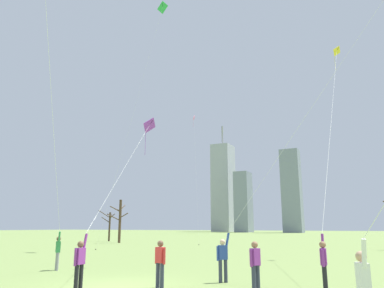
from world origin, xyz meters
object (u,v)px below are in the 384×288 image
object	(u,v)px
kite_flyer_foreground_right_yellow	(327,212)
bare_tree_leftmost	(120,220)
distant_kite_drifting_left_pink	(195,134)
bystander_watching_nearby	(160,261)
kite_flyer_midfield_right_purple	(95,233)
distant_kite_low_near_trees_green	(159,22)
bare_tree_left_of_center	(109,225)
bystander_far_off_by_trees	(255,264)
kite_flyer_foreground_left_white	(277,172)
kite_flyer_midfield_left_orange	(54,184)

from	to	relation	value
kite_flyer_foreground_right_yellow	bare_tree_leftmost	distance (m)	39.15
distant_kite_drifting_left_pink	kite_flyer_foreground_right_yellow	bearing A→B (deg)	-55.41
bystander_watching_nearby	kite_flyer_midfield_right_purple	bearing A→B (deg)	-165.35
distant_kite_low_near_trees_green	bare_tree_left_of_center	xyz separation A→B (m)	(-17.34, 15.01, -20.90)
bystander_far_off_by_trees	bare_tree_left_of_center	bearing A→B (deg)	134.77
kite_flyer_foreground_right_yellow	distant_kite_low_near_trees_green	size ratio (longest dim) A/B	0.64
kite_flyer_foreground_left_white	bare_tree_leftmost	size ratio (longest dim) A/B	3.00
kite_flyer_foreground_left_white	distant_kite_drifting_left_pink	world-z (taller)	distant_kite_drifting_left_pink
kite_flyer_midfield_right_purple	bare_tree_leftmost	distance (m)	37.04
kite_flyer_foreground_left_white	bare_tree_left_of_center	world-z (taller)	kite_flyer_foreground_left_white
kite_flyer_foreground_right_yellow	bystander_far_off_by_trees	bearing A→B (deg)	-125.11
kite_flyer_midfield_right_purple	kite_flyer_midfield_left_orange	bearing A→B (deg)	159.50
kite_flyer_foreground_right_yellow	kite_flyer_midfield_left_orange	bearing A→B (deg)	-166.20
kite_flyer_foreground_left_white	bystander_far_off_by_trees	bearing A→B (deg)	-96.08
kite_flyer_foreground_right_yellow	distant_kite_low_near_trees_green	bearing A→B (deg)	139.25
kite_flyer_midfield_left_orange	kite_flyer_midfield_right_purple	world-z (taller)	kite_flyer_midfield_left_orange
kite_flyer_midfield_left_orange	bare_tree_leftmost	bearing A→B (deg)	122.10
bystander_watching_nearby	distant_kite_drifting_left_pink	bearing A→B (deg)	114.02
bystander_far_off_by_trees	bare_tree_left_of_center	distance (m)	46.09
distant_kite_low_near_trees_green	bare_tree_left_of_center	bearing A→B (deg)	139.12
kite_flyer_foreground_right_yellow	bystander_far_off_by_trees	distance (m)	3.97
bare_tree_left_of_center	distant_kite_drifting_left_pink	bearing A→B (deg)	-5.43
kite_flyer_midfield_right_purple	bystander_far_off_by_trees	distance (m)	5.99
distant_kite_low_near_trees_green	distant_kite_drifting_left_pink	world-z (taller)	distant_kite_low_near_trees_green
kite_flyer_foreground_right_yellow	distant_kite_drifting_left_pink	world-z (taller)	distant_kite_drifting_left_pink
distant_kite_low_near_trees_green	kite_flyer_midfield_right_purple	bearing A→B (deg)	-63.85
bystander_far_off_by_trees	bare_tree_leftmost	size ratio (longest dim) A/B	0.28
kite_flyer_midfield_left_orange	bystander_watching_nearby	distance (m)	7.06
kite_flyer_midfield_left_orange	kite_flyer_midfield_right_purple	xyz separation A→B (m)	(3.79, -1.42, -2.15)
kite_flyer_midfield_left_orange	bystander_watching_nearby	size ratio (longest dim) A/B	12.08
bystander_watching_nearby	bystander_far_off_by_trees	distance (m)	3.34
kite_flyer_foreground_right_yellow	bare_tree_leftmost	bearing A→B (deg)	138.92
kite_flyer_midfield_right_purple	bystander_far_off_by_trees	size ratio (longest dim) A/B	5.19
kite_flyer_midfield_left_orange	distant_kite_drifting_left_pink	xyz separation A→B (m)	(-7.97, 31.21, 10.35)
kite_flyer_foreground_right_yellow	kite_flyer_foreground_left_white	size ratio (longest dim) A/B	0.96
distant_kite_low_near_trees_green	bare_tree_left_of_center	size ratio (longest dim) A/B	5.62
kite_flyer_foreground_left_white	bare_tree_left_of_center	xyz separation A→B (m)	(-32.71, 30.14, -1.89)
kite_flyer_midfield_right_purple	bystander_far_off_by_trees	bearing A→B (deg)	13.21
kite_flyer_midfield_right_purple	kite_flyer_foreground_left_white	bearing A→B (deg)	32.96
kite_flyer_midfield_right_purple	distant_kite_drifting_left_pink	bearing A→B (deg)	109.82
kite_flyer_foreground_left_white	bystander_far_off_by_trees	world-z (taller)	kite_flyer_foreground_left_white
kite_flyer_midfield_right_purple	bare_tree_leftmost	xyz separation A→B (m)	(-21.71, 29.99, 1.13)
bystander_watching_nearby	bare_tree_leftmost	distance (m)	38.09
kite_flyer_midfield_left_orange	kite_flyer_midfield_right_purple	distance (m)	4.58
bystander_watching_nearby	distant_kite_drifting_left_pink	distance (m)	37.52
kite_flyer_foreground_right_yellow	kite_flyer_midfield_left_orange	xyz separation A→B (m)	(-11.59, -2.85, 1.36)
bare_tree_left_of_center	bare_tree_leftmost	world-z (taller)	bare_tree_leftmost
bystander_watching_nearby	distant_kite_drifting_left_pink	xyz separation A→B (m)	(-14.25, 31.98, 13.48)
kite_flyer_midfield_left_orange	bystander_far_off_by_trees	bearing A→B (deg)	-0.39
distant_kite_low_near_trees_green	bare_tree_left_of_center	distance (m)	31.03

